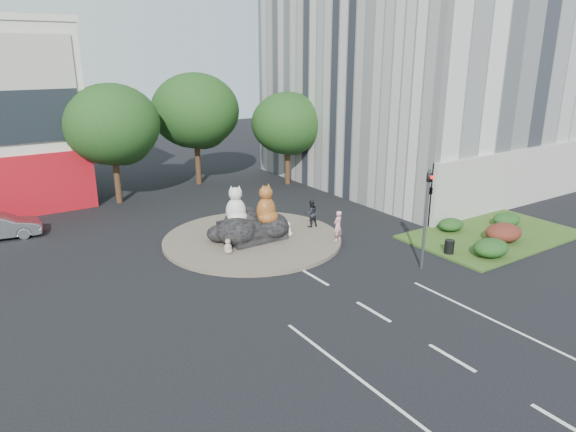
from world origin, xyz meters
The scene contains 20 objects.
ground centered at (0.00, 0.00, 0.00)m, with size 120.00×120.00×0.00m, color black.
roundabout_island centered at (0.00, 10.00, 0.10)m, with size 10.00×10.00×0.20m, color brown.
rock_plinth centered at (0.00, 10.00, 0.65)m, with size 3.20×2.60×0.90m, color black, non-canonical shape.
grass_verge centered at (12.00, 3.00, 0.06)m, with size 10.00×6.00×0.12m, color #2C4818.
tree_left centered at (-3.93, 22.06, 5.25)m, with size 6.46×6.46×8.27m.
tree_mid centered at (3.07, 24.06, 5.56)m, with size 6.84×6.84×8.76m.
tree_right centered at (9.07, 20.06, 4.63)m, with size 5.70×5.70×7.30m.
hedge_near_green centered at (9.00, 1.00, 0.57)m, with size 2.00×1.60×0.90m, color #133C17.
hedge_red centered at (11.50, 2.00, 0.61)m, with size 2.20×1.76×0.99m, color #4F2415.
hedge_mid_green centered at (14.00, 3.50, 0.53)m, with size 1.80×1.44×0.81m, color #133C17.
hedge_back_green centered at (10.50, 4.80, 0.48)m, with size 1.60×1.28×0.72m, color #133C17.
traffic_light centered at (5.10, 2.00, 3.62)m, with size 0.44×1.24×5.00m.
street_lamp centered at (12.82, 8.00, 4.55)m, with size 2.34×0.22×8.06m.
cat_white centered at (-0.77, 10.43, 2.17)m, with size 1.29×1.12×2.15m, color silver, non-canonical shape.
cat_tabby centered at (0.63, 9.50, 2.21)m, with size 1.34×1.16×2.23m, color #C66329, non-canonical shape.
kitten_calico centered at (-2.22, 8.65, 0.61)m, with size 0.49×0.42×0.82m, color beige, non-canonical shape.
kitten_white centered at (1.82, 9.12, 0.63)m, with size 0.51×0.44×0.85m, color white, non-canonical shape.
pedestrian_pink centered at (3.73, 7.01, 1.05)m, with size 0.62×0.41×1.71m, color pink.
pedestrian_dark centered at (3.90, 9.76, 1.04)m, with size 0.82×0.64×1.68m, color black.
litter_bin centered at (7.54, 2.44, 0.48)m, with size 0.51×0.51×0.72m, color black.
Camera 1 is at (-13.34, -13.79, 10.15)m, focal length 32.00 mm.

